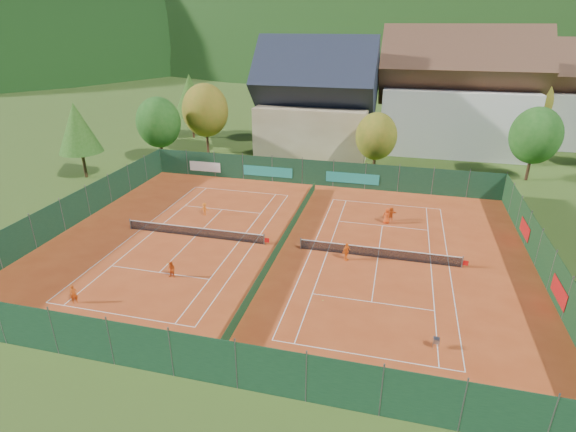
{
  "coord_description": "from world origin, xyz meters",
  "views": [
    {
      "loc": [
        8.74,
        -32.68,
        17.61
      ],
      "look_at": [
        0.0,
        2.0,
        2.0
      ],
      "focal_mm": 28.0,
      "sensor_mm": 36.0,
      "label": 1
    }
  ],
  "objects_px": {
    "ball_hopper": "(436,340)",
    "player_left_near": "(74,294)",
    "player_right_far_b": "(391,214)",
    "hotel_block_b": "(548,100)",
    "player_right_near": "(346,251)",
    "chalet": "(316,106)",
    "player_right_far_a": "(387,216)",
    "hotel_block_a": "(456,99)",
    "player_left_far": "(205,209)",
    "player_left_mid": "(172,270)"
  },
  "relations": [
    {
      "from": "hotel_block_a",
      "to": "player_left_near",
      "type": "distance_m",
      "value": 55.22
    },
    {
      "from": "hotel_block_a",
      "to": "player_right_far_b",
      "type": "relative_size",
      "value": 15.84
    },
    {
      "from": "hotel_block_a",
      "to": "player_right_far_b",
      "type": "bearing_deg",
      "value": -104.6
    },
    {
      "from": "player_right_far_a",
      "to": "chalet",
      "type": "bearing_deg",
      "value": -66.31
    },
    {
      "from": "hotel_block_a",
      "to": "player_left_near",
      "type": "relative_size",
      "value": 15.67
    },
    {
      "from": "hotel_block_b",
      "to": "player_right_far_b",
      "type": "bearing_deg",
      "value": -120.54
    },
    {
      "from": "player_right_far_b",
      "to": "ball_hopper",
      "type": "bearing_deg",
      "value": 71.15
    },
    {
      "from": "ball_hopper",
      "to": "player_left_near",
      "type": "bearing_deg",
      "value": -177.13
    },
    {
      "from": "player_right_far_a",
      "to": "player_left_far",
      "type": "bearing_deg",
      "value": 5.24
    },
    {
      "from": "chalet",
      "to": "player_right_near",
      "type": "height_order",
      "value": "chalet"
    },
    {
      "from": "hotel_block_b",
      "to": "player_right_far_b",
      "type": "relative_size",
      "value": 12.67
    },
    {
      "from": "player_left_mid",
      "to": "player_right_far_a",
      "type": "bearing_deg",
      "value": 47.75
    },
    {
      "from": "hotel_block_a",
      "to": "ball_hopper",
      "type": "bearing_deg",
      "value": -94.98
    },
    {
      "from": "chalet",
      "to": "player_right_far_a",
      "type": "height_order",
      "value": "chalet"
    },
    {
      "from": "chalet",
      "to": "hotel_block_b",
      "type": "height_order",
      "value": "chalet"
    },
    {
      "from": "hotel_block_a",
      "to": "player_left_far",
      "type": "relative_size",
      "value": 16.88
    },
    {
      "from": "player_right_near",
      "to": "chalet",
      "type": "bearing_deg",
      "value": 45.11
    },
    {
      "from": "player_left_mid",
      "to": "player_right_near",
      "type": "relative_size",
      "value": 0.86
    },
    {
      "from": "hotel_block_b",
      "to": "player_left_near",
      "type": "bearing_deg",
      "value": -126.86
    },
    {
      "from": "player_right_far_b",
      "to": "hotel_block_b",
      "type": "bearing_deg",
      "value": -149.78
    },
    {
      "from": "player_left_far",
      "to": "player_right_far_b",
      "type": "bearing_deg",
      "value": -169.61
    },
    {
      "from": "ball_hopper",
      "to": "chalet",
      "type": "bearing_deg",
      "value": 110.42
    },
    {
      "from": "ball_hopper",
      "to": "player_left_far",
      "type": "distance_m",
      "value": 25.83
    },
    {
      "from": "hotel_block_b",
      "to": "player_left_mid",
      "type": "xyz_separation_m",
      "value": [
        -36.68,
        -50.82,
        -5.96
      ]
    },
    {
      "from": "hotel_block_a",
      "to": "hotel_block_b",
      "type": "bearing_deg",
      "value": 29.74
    },
    {
      "from": "chalet",
      "to": "player_left_near",
      "type": "relative_size",
      "value": 11.75
    },
    {
      "from": "chalet",
      "to": "player_left_mid",
      "type": "distance_m",
      "value": 37.48
    },
    {
      "from": "hotel_block_b",
      "to": "player_right_far_b",
      "type": "height_order",
      "value": "hotel_block_b"
    },
    {
      "from": "player_left_mid",
      "to": "player_right_far_a",
      "type": "distance_m",
      "value": 20.45
    },
    {
      "from": "player_left_near",
      "to": "player_left_mid",
      "type": "bearing_deg",
      "value": 5.67
    },
    {
      "from": "chalet",
      "to": "player_right_far_a",
      "type": "xyz_separation_m",
      "value": [
        11.31,
        -22.91,
        -5.87
      ]
    },
    {
      "from": "hotel_block_b",
      "to": "player_right_far_a",
      "type": "bearing_deg",
      "value": -120.44
    },
    {
      "from": "player_left_near",
      "to": "player_right_far_b",
      "type": "xyz_separation_m",
      "value": [
        20.2,
        19.24,
        -0.01
      ]
    },
    {
      "from": "player_left_mid",
      "to": "player_right_near",
      "type": "height_order",
      "value": "player_right_near"
    },
    {
      "from": "hotel_block_b",
      "to": "player_right_far_a",
      "type": "xyz_separation_m",
      "value": [
        -21.69,
        -36.91,
        -5.87
      ]
    },
    {
      "from": "hotel_block_a",
      "to": "player_right_far_a",
      "type": "height_order",
      "value": "hotel_block_a"
    },
    {
      "from": "chalet",
      "to": "hotel_block_b",
      "type": "bearing_deg",
      "value": 22.99
    },
    {
      "from": "ball_hopper",
      "to": "player_right_near",
      "type": "distance_m",
      "value": 11.28
    },
    {
      "from": "ball_hopper",
      "to": "player_left_mid",
      "type": "height_order",
      "value": "player_left_mid"
    },
    {
      "from": "player_left_far",
      "to": "player_right_far_a",
      "type": "xyz_separation_m",
      "value": [
        17.43,
        2.4,
        0.11
      ]
    },
    {
      "from": "hotel_block_b",
      "to": "ball_hopper",
      "type": "xyz_separation_m",
      "value": [
        -18.02,
        -54.22,
        -6.06
      ]
    },
    {
      "from": "player_left_far",
      "to": "player_right_far_a",
      "type": "bearing_deg",
      "value": -171.81
    },
    {
      "from": "hotel_block_b",
      "to": "player_right_near",
      "type": "bearing_deg",
      "value": -118.55
    },
    {
      "from": "hotel_block_b",
      "to": "player_left_far",
      "type": "distance_m",
      "value": 55.78
    },
    {
      "from": "hotel_block_a",
      "to": "ball_hopper",
      "type": "distance_m",
      "value": 46.9
    },
    {
      "from": "hotel_block_a",
      "to": "player_right_far_a",
      "type": "distance_m",
      "value": 30.64
    },
    {
      "from": "player_right_near",
      "to": "player_right_far_b",
      "type": "distance_m",
      "value": 9.34
    },
    {
      "from": "player_left_mid",
      "to": "player_right_far_a",
      "type": "relative_size",
      "value": 0.88
    },
    {
      "from": "player_left_mid",
      "to": "hotel_block_b",
      "type": "bearing_deg",
      "value": 59.09
    },
    {
      "from": "hotel_block_b",
      "to": "player_left_near",
      "type": "relative_size",
      "value": 12.54
    }
  ]
}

